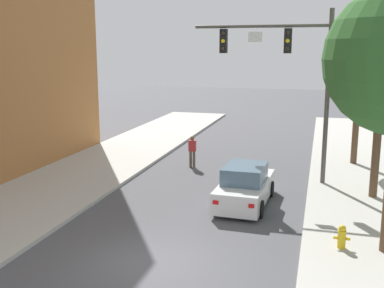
# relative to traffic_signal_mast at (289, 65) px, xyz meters

# --- Properties ---
(ground_plane) EXTENTS (120.00, 120.00, 0.00)m
(ground_plane) POSITION_rel_traffic_signal_mast_xyz_m (-2.95, -9.24, -5.31)
(ground_plane) COLOR #4C4C51
(traffic_signal_mast) EXTENTS (5.95, 0.38, 7.50)m
(traffic_signal_mast) POSITION_rel_traffic_signal_mast_xyz_m (0.00, 0.00, 0.00)
(traffic_signal_mast) COLOR #514C47
(traffic_signal_mast) RESTS_ON sidewalk_right
(car_lead_white) EXTENTS (1.96, 4.30, 1.60)m
(car_lead_white) POSITION_rel_traffic_signal_mast_xyz_m (-1.28, -3.42, -4.59)
(car_lead_white) COLOR silver
(car_lead_white) RESTS_ON ground
(pedestrian_crossing_road) EXTENTS (0.36, 0.22, 1.64)m
(pedestrian_crossing_road) POSITION_rel_traffic_signal_mast_xyz_m (-4.81, 1.66, -4.40)
(pedestrian_crossing_road) COLOR brown
(pedestrian_crossing_road) RESTS_ON ground
(fire_hydrant) EXTENTS (0.48, 0.24, 0.72)m
(fire_hydrant) POSITION_rel_traffic_signal_mast_xyz_m (2.22, -7.06, -4.80)
(fire_hydrant) COLOR gold
(fire_hydrant) RESTS_ON sidewalk_right
(street_tree_second) EXTENTS (4.26, 4.26, 7.46)m
(street_tree_second) POSITION_rel_traffic_signal_mast_xyz_m (3.61, -1.50, 0.15)
(street_tree_second) COLOR brown
(street_tree_second) RESTS_ON sidewalk_right
(street_tree_third) EXTENTS (3.43, 3.43, 7.00)m
(street_tree_third) POSITION_rel_traffic_signal_mast_xyz_m (3.19, 4.22, 0.08)
(street_tree_third) COLOR brown
(street_tree_third) RESTS_ON sidewalk_right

